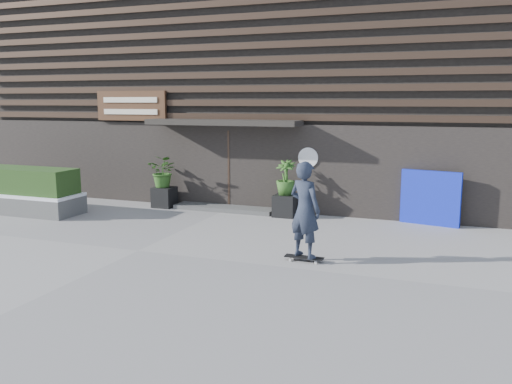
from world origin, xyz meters
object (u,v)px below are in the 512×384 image
at_px(raised_bed, 23,203).
at_px(blue_tarp, 430,198).
at_px(planter_pot_left, 164,197).
at_px(planter_pot_right, 285,206).
at_px(skateboarder, 305,210).

relative_size(raised_bed, blue_tarp, 2.34).
xyz_separation_m(planter_pot_left, raised_bed, (-3.40, -2.08, -0.05)).
height_order(planter_pot_left, planter_pot_right, same).
bearing_deg(skateboarder, planter_pot_left, 144.20).
xyz_separation_m(planter_pot_left, blue_tarp, (7.58, 0.30, 0.40)).
bearing_deg(planter_pot_right, blue_tarp, 4.54).
distance_m(planter_pot_right, raised_bed, 7.50).
distance_m(planter_pot_left, blue_tarp, 7.59).
bearing_deg(planter_pot_left, raised_bed, -148.57).
xyz_separation_m(planter_pot_right, blue_tarp, (3.78, 0.30, 0.40)).
bearing_deg(raised_bed, planter_pot_left, 31.43).
height_order(raised_bed, blue_tarp, blue_tarp).
xyz_separation_m(planter_pot_left, skateboarder, (5.41, -3.90, 0.74)).
relative_size(planter_pot_right, skateboarder, 0.30).
height_order(planter_pot_left, raised_bed, planter_pot_left).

